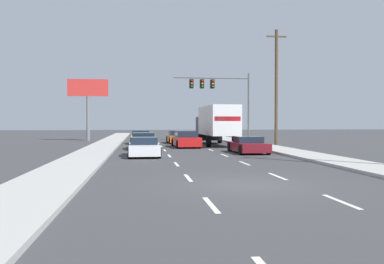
{
  "coord_description": "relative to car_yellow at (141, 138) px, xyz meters",
  "views": [
    {
      "loc": [
        -3.42,
        -13.21,
        2.05
      ],
      "look_at": [
        0.34,
        17.19,
        1.31
      ],
      "focal_mm": 38.85,
      "sensor_mm": 36.0,
      "label": 1
    }
  ],
  "objects": [
    {
      "name": "ground_plane",
      "position": [
        3.43,
        -1.09,
        -0.57
      ],
      "size": [
        140.0,
        140.0,
        0.0
      ],
      "primitive_type": "plane",
      "color": "#3D3D3F"
    },
    {
      "name": "sidewalk_right",
      "position": [
        9.9,
        -6.09,
        -0.5
      ],
      "size": [
        2.44,
        80.0,
        0.14
      ],
      "primitive_type": "cube",
      "color": "#B2AFA8",
      "rests_on": "ground_plane"
    },
    {
      "name": "sidewalk_left",
      "position": [
        -3.04,
        -6.09,
        -0.5
      ],
      "size": [
        2.44,
        80.0,
        0.14
      ],
      "primitive_type": "cube",
      "color": "#B2AFA8",
      "rests_on": "ground_plane"
    },
    {
      "name": "lane_markings",
      "position": [
        3.43,
        -4.19,
        -0.57
      ],
      "size": [
        3.54,
        62.0,
        0.01
      ],
      "color": "silver",
      "rests_on": "ground_plane"
    },
    {
      "name": "car_yellow",
      "position": [
        0.0,
        0.0,
        0.0
      ],
      "size": [
        1.95,
        4.05,
        1.27
      ],
      "color": "yellow",
      "rests_on": "ground_plane"
    },
    {
      "name": "car_green",
      "position": [
        0.2,
        -7.67,
        0.01
      ],
      "size": [
        1.93,
        4.5,
        1.25
      ],
      "color": "#196B38",
      "rests_on": "ground_plane"
    },
    {
      "name": "car_white",
      "position": [
        0.19,
        -14.38,
        -0.04
      ],
      "size": [
        1.93,
        4.2,
        1.15
      ],
      "color": "white",
      "rests_on": "ground_plane"
    },
    {
      "name": "car_orange",
      "position": [
        3.59,
        0.66,
        -0.0
      ],
      "size": [
        2.08,
        4.26,
        1.23
      ],
      "color": "orange",
      "rests_on": "ground_plane"
    },
    {
      "name": "car_red",
      "position": [
        3.67,
        -5.74,
        0.03
      ],
      "size": [
        2.11,
        4.61,
        1.34
      ],
      "color": "red",
      "rests_on": "ground_plane"
    },
    {
      "name": "box_truck",
      "position": [
        6.6,
        -3.33,
        1.43
      ],
      "size": [
        2.64,
        9.15,
        3.42
      ],
      "color": "white",
      "rests_on": "ground_plane"
    },
    {
      "name": "car_maroon",
      "position": [
        7.07,
        -12.53,
        -0.06
      ],
      "size": [
        2.04,
        4.21,
        1.1
      ],
      "color": "maroon",
      "rests_on": "ground_plane"
    },
    {
      "name": "traffic_signal_mast",
      "position": [
        7.97,
        4.77,
        5.03
      ],
      "size": [
        8.33,
        0.69,
        7.33
      ],
      "color": "#595B56",
      "rests_on": "ground_plane"
    },
    {
      "name": "utility_pole_mid",
      "position": [
        12.0,
        -3.51,
        4.69
      ],
      "size": [
        1.8,
        0.28,
        10.24
      ],
      "color": "brown",
      "rests_on": "ground_plane"
    },
    {
      "name": "roadside_billboard",
      "position": [
        -5.65,
        6.69,
        4.25
      ],
      "size": [
        4.33,
        0.36,
        6.69
      ],
      "color": "slate",
      "rests_on": "ground_plane"
    }
  ]
}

